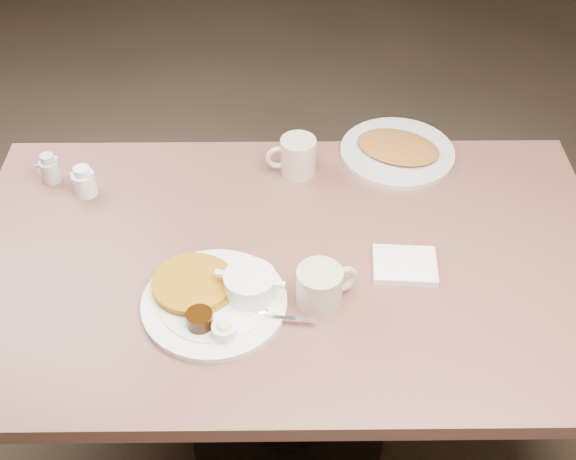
{
  "coord_description": "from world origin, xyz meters",
  "views": [
    {
      "loc": [
        -0.01,
        -1.21,
        1.97
      ],
      "look_at": [
        0.0,
        0.02,
        0.82
      ],
      "focal_mm": 46.48,
      "sensor_mm": 36.0,
      "label": 1
    }
  ],
  "objects_px": {
    "coffee_mug_near": "(321,286)",
    "hash_plate": "(397,150)",
    "coffee_mug_far": "(297,156)",
    "creamer_right": "(84,182)",
    "diner_table": "(288,307)",
    "main_plate": "(218,295)",
    "creamer_left": "(50,169)"
  },
  "relations": [
    {
      "from": "main_plate",
      "to": "creamer_left",
      "type": "relative_size",
      "value": 5.11
    },
    {
      "from": "coffee_mug_far",
      "to": "creamer_left",
      "type": "relative_size",
      "value": 1.7
    },
    {
      "from": "coffee_mug_far",
      "to": "creamer_left",
      "type": "height_order",
      "value": "coffee_mug_far"
    },
    {
      "from": "coffee_mug_far",
      "to": "creamer_right",
      "type": "relative_size",
      "value": 1.7
    },
    {
      "from": "diner_table",
      "to": "coffee_mug_far",
      "type": "bearing_deg",
      "value": 85.47
    },
    {
      "from": "diner_table",
      "to": "coffee_mug_near",
      "type": "relative_size",
      "value": 9.89
    },
    {
      "from": "diner_table",
      "to": "main_plate",
      "type": "relative_size",
      "value": 3.67
    },
    {
      "from": "diner_table",
      "to": "coffee_mug_far",
      "type": "relative_size",
      "value": 11.03
    },
    {
      "from": "coffee_mug_far",
      "to": "coffee_mug_near",
      "type": "bearing_deg",
      "value": -84.43
    },
    {
      "from": "coffee_mug_far",
      "to": "creamer_left",
      "type": "distance_m",
      "value": 0.63
    },
    {
      "from": "diner_table",
      "to": "coffee_mug_near",
      "type": "height_order",
      "value": "coffee_mug_near"
    },
    {
      "from": "main_plate",
      "to": "coffee_mug_near",
      "type": "distance_m",
      "value": 0.22
    },
    {
      "from": "coffee_mug_near",
      "to": "creamer_left",
      "type": "xyz_separation_m",
      "value": [
        -0.67,
        0.42,
        -0.01
      ]
    },
    {
      "from": "main_plate",
      "to": "creamer_right",
      "type": "bearing_deg",
      "value": 133.78
    },
    {
      "from": "diner_table",
      "to": "coffee_mug_near",
      "type": "xyz_separation_m",
      "value": [
        0.07,
        -0.13,
        0.22
      ]
    },
    {
      "from": "diner_table",
      "to": "main_plate",
      "type": "distance_m",
      "value": 0.28
    },
    {
      "from": "main_plate",
      "to": "creamer_left",
      "type": "bearing_deg",
      "value": 136.96
    },
    {
      "from": "coffee_mug_near",
      "to": "hash_plate",
      "type": "height_order",
      "value": "coffee_mug_near"
    },
    {
      "from": "diner_table",
      "to": "coffee_mug_far",
      "type": "distance_m",
      "value": 0.39
    },
    {
      "from": "hash_plate",
      "to": "coffee_mug_near",
      "type": "bearing_deg",
      "value": -113.62
    },
    {
      "from": "main_plate",
      "to": "creamer_right",
      "type": "height_order",
      "value": "creamer_right"
    },
    {
      "from": "diner_table",
      "to": "creamer_left",
      "type": "relative_size",
      "value": 18.75
    },
    {
      "from": "coffee_mug_far",
      "to": "creamer_right",
      "type": "xyz_separation_m",
      "value": [
        -0.53,
        -0.08,
        -0.01
      ]
    },
    {
      "from": "main_plate",
      "to": "coffee_mug_near",
      "type": "xyz_separation_m",
      "value": [
        0.22,
        0.0,
        0.02
      ]
    },
    {
      "from": "main_plate",
      "to": "coffee_mug_far",
      "type": "height_order",
      "value": "coffee_mug_far"
    },
    {
      "from": "coffee_mug_far",
      "to": "creamer_left",
      "type": "bearing_deg",
      "value": -177.27
    },
    {
      "from": "creamer_right",
      "to": "coffee_mug_near",
      "type": "bearing_deg",
      "value": -32.51
    },
    {
      "from": "diner_table",
      "to": "hash_plate",
      "type": "distance_m",
      "value": 0.52
    },
    {
      "from": "creamer_right",
      "to": "hash_plate",
      "type": "height_order",
      "value": "creamer_right"
    },
    {
      "from": "main_plate",
      "to": "coffee_mug_far",
      "type": "relative_size",
      "value": 3.01
    },
    {
      "from": "coffee_mug_far",
      "to": "hash_plate",
      "type": "xyz_separation_m",
      "value": [
        0.27,
        0.07,
        -0.04
      ]
    },
    {
      "from": "coffee_mug_near",
      "to": "hash_plate",
      "type": "distance_m",
      "value": 0.57
    }
  ]
}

